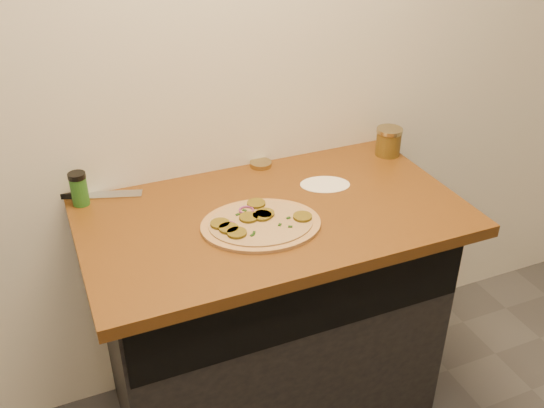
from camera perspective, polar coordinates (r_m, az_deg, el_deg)
name	(u,v)px	position (r m, az deg, el deg)	size (l,w,h in m)	color
cabinet	(269,318)	(2.21, -0.24, -10.70)	(1.10, 0.60, 0.86)	black
countertop	(273,216)	(1.92, 0.08, -1.11)	(1.20, 0.70, 0.04)	brown
pizza	(260,223)	(1.83, -1.17, -1.85)	(0.42, 0.42, 0.02)	tan
chefs_knife	(78,195)	(2.08, -17.83, 0.80)	(0.35, 0.14, 0.02)	#B7BAC1
mason_jar_lid	(261,164)	(2.17, -1.06, 3.79)	(0.08, 0.08, 0.02)	#9A8859
salsa_jar	(389,141)	(2.28, 10.91, 5.80)	(0.10, 0.10, 0.10)	maroon
spice_shaker	(79,189)	(2.01, -17.71, 1.38)	(0.06, 0.06, 0.11)	#27631F
flour_spill	(325,184)	(2.06, 5.01, 1.85)	(0.17, 0.17, 0.00)	white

